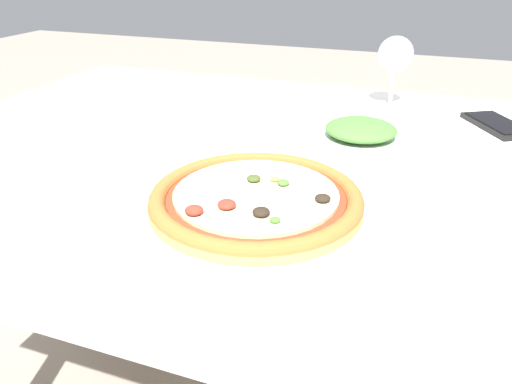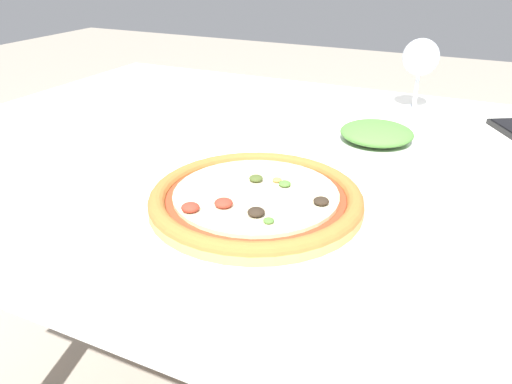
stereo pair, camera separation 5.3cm
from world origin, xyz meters
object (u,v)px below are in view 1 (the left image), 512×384
(pizza_plate, at_px, (256,201))
(wine_glass_far_left, at_px, (395,57))
(cell_phone, at_px, (498,125))
(side_plate, at_px, (360,135))
(dining_table, at_px, (243,200))

(pizza_plate, bearing_deg, wine_glass_far_left, 78.80)
(pizza_plate, height_order, cell_phone, pizza_plate)
(wine_glass_far_left, relative_size, side_plate, 0.69)
(side_plate, bearing_deg, dining_table, -151.08)
(pizza_plate, distance_m, wine_glass_far_left, 0.56)
(cell_phone, bearing_deg, side_plate, -143.59)
(dining_table, height_order, cell_phone, cell_phone)
(dining_table, relative_size, wine_glass_far_left, 8.35)
(dining_table, distance_m, side_plate, 0.23)
(dining_table, xyz_separation_m, cell_phone, (0.41, 0.27, 0.10))
(dining_table, height_order, side_plate, side_plate)
(pizza_plate, distance_m, side_plate, 0.31)
(wine_glass_far_left, distance_m, cell_phone, 0.24)
(pizza_plate, relative_size, wine_glass_far_left, 2.19)
(dining_table, bearing_deg, pizza_plate, -64.15)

